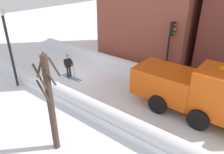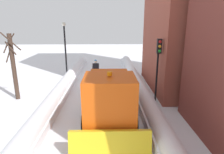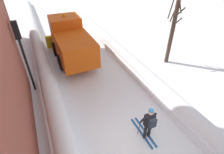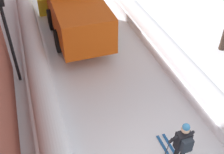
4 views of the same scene
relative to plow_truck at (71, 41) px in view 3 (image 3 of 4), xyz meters
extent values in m
plane|color=white|center=(0.60, 1.71, -1.48)|extent=(80.00, 80.00, 0.00)
cube|color=white|center=(-2.29, 1.71, -1.23)|extent=(1.10, 36.00, 0.50)
cylinder|color=white|center=(-2.29, 1.71, -0.98)|extent=(0.90, 34.20, 0.90)
cube|color=white|center=(3.49, 1.71, -1.25)|extent=(1.10, 36.00, 0.45)
cylinder|color=white|center=(3.49, 1.71, -1.03)|extent=(0.90, 34.20, 0.90)
cube|color=#DB510F|center=(0.00, -1.32, -0.08)|extent=(2.30, 3.40, 1.60)
cube|color=#DB510F|center=(0.00, 1.38, 0.27)|extent=(2.20, 2.00, 2.30)
cube|color=black|center=(0.00, 2.34, 0.78)|extent=(1.85, 0.06, 1.01)
cube|color=yellow|center=(0.00, 2.73, -0.93)|extent=(3.20, 0.46, 1.13)
cylinder|color=orange|center=(0.00, 1.38, 1.54)|extent=(0.20, 0.20, 0.18)
cylinder|color=black|center=(-1.15, 1.08, -0.93)|extent=(0.25, 1.10, 1.10)
cylinder|color=black|center=(1.15, 1.08, -0.93)|extent=(0.25, 1.10, 1.10)
cylinder|color=black|center=(-1.15, -1.12, -0.93)|extent=(0.25, 1.10, 1.10)
cylinder|color=black|center=(1.15, -1.12, -0.93)|extent=(0.25, 1.10, 1.10)
cylinder|color=black|center=(1.08, -8.42, -1.07)|extent=(0.14, 0.14, 0.82)
cylinder|color=black|center=(1.30, -8.42, -1.07)|extent=(0.14, 0.14, 0.82)
cube|color=black|center=(1.19, -8.42, -0.35)|extent=(0.42, 0.26, 0.62)
cube|color=#262D38|center=(1.19, -8.63, -0.32)|extent=(0.32, 0.16, 0.44)
sphere|color=tan|center=(1.19, -8.42, 0.12)|extent=(0.24, 0.24, 0.24)
sphere|color=teal|center=(1.19, -8.42, 0.22)|extent=(0.22, 0.22, 0.22)
cylinder|color=black|center=(0.93, -8.32, -0.32)|extent=(0.09, 0.33, 0.56)
cylinder|color=black|center=(1.45, -8.32, -0.32)|extent=(0.09, 0.33, 0.56)
cube|color=#194C8C|center=(1.08, -8.17, -1.46)|extent=(0.09, 1.80, 0.03)
cube|color=#194C8C|center=(1.30, -8.17, -1.46)|extent=(0.09, 1.80, 0.03)
cylinder|color=#262628|center=(0.89, -8.20, -0.88)|extent=(0.02, 0.19, 1.19)
cylinder|color=#262628|center=(1.49, -8.20, -0.88)|extent=(0.02, 0.19, 1.19)
cylinder|color=black|center=(-3.09, -2.73, 0.15)|extent=(0.12, 0.12, 3.25)
cube|color=black|center=(-3.09, -2.59, 2.22)|extent=(0.28, 0.24, 0.90)
sphere|color=red|center=(-3.09, -2.46, 2.50)|extent=(0.18, 0.18, 0.18)
sphere|color=gold|center=(-3.09, -2.46, 2.22)|extent=(0.18, 0.18, 0.18)
sphere|color=green|center=(-3.09, -2.46, 1.94)|extent=(0.18, 0.18, 0.18)
cylinder|color=#433127|center=(6.32, -3.43, 0.74)|extent=(0.28, 0.28, 4.43)
cylinder|color=#433127|center=(6.59, -3.47, 2.17)|extent=(0.16, 0.83, 0.85)
cylinder|color=#433127|center=(6.12, -3.13, 2.47)|extent=(0.90, 0.70, 1.23)
cylinder|color=#433127|center=(6.26, -3.26, 2.04)|extent=(0.57, 0.27, 0.90)
cylinder|color=#433127|center=(6.39, -3.62, 2.54)|extent=(0.60, 0.29, 0.85)
cylinder|color=#433127|center=(6.56, -3.44, 1.53)|extent=(0.10, 0.74, 0.80)
camera|label=1|loc=(10.49, 3.06, 5.69)|focal=34.37mm
camera|label=2|loc=(0.08, 9.19, 3.60)|focal=30.94mm
camera|label=3|loc=(-2.27, -12.18, 5.39)|focal=28.01mm
camera|label=4|loc=(-2.26, -12.45, 6.00)|focal=44.58mm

